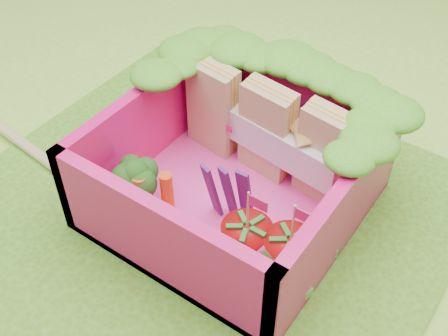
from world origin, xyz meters
The scene contains 13 objects.
ground centered at (0.00, 0.00, 0.00)m, with size 14.00×14.00×0.00m, color #8FD93D.
placemat centered at (0.00, 0.00, 0.01)m, with size 2.60×2.60×0.03m, color #5E9020.
bento_floor centered at (0.13, 0.23, 0.06)m, with size 1.30×1.30×0.05m, color #FF41AA.
bento_box centered at (0.13, 0.23, 0.31)m, with size 1.30×1.30×0.55m.
lettuce_ruffle centered at (0.13, 0.69, 0.64)m, with size 1.43×0.76×0.11m.
sandwich_stack centered at (0.14, 0.55, 0.35)m, with size 1.07×0.30×0.55m.
broccoli centered at (-0.30, -0.10, 0.27)m, with size 0.31×0.31×0.27m.
carrot_sticks centered at (-0.16, -0.10, 0.21)m, with size 0.16×0.17×0.27m.
purple_wedges centered at (0.18, 0.10, 0.27)m, with size 0.23×0.11×0.38m.
strawberry_left centered at (0.42, -0.09, 0.21)m, with size 0.25×0.25×0.49m.
strawberry_right centered at (0.63, -0.05, 0.22)m, with size 0.26×0.26×0.50m.
snap_peas centered at (0.52, -0.03, 0.11)m, with size 0.64×0.53×0.05m.
chopsticks centered at (-1.04, -0.14, 0.05)m, with size 2.04×0.27×0.05m.
Camera 1 is at (1.32, -1.57, 2.36)m, focal length 45.00 mm.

